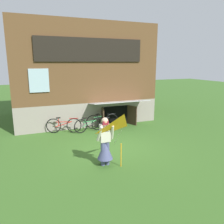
# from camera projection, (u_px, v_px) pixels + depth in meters

# --- Properties ---
(ground_plane) EXTENTS (60.00, 60.00, 0.00)m
(ground_plane) POSITION_uv_depth(u_px,v_px,m) (114.00, 146.00, 9.16)
(ground_plane) COLOR #386023
(log_house) EXTENTS (7.67, 6.58, 5.45)m
(log_house) POSITION_uv_depth(u_px,v_px,m) (79.00, 73.00, 13.75)
(log_house) COLOR gray
(log_house) RESTS_ON ground_plane
(person) EXTENTS (0.61, 0.53, 1.65)m
(person) POSITION_uv_depth(u_px,v_px,m) (105.00, 145.00, 7.35)
(person) COLOR #474C75
(person) RESTS_ON ground_plane
(kite) EXTENTS (1.14, 1.04, 1.75)m
(kite) POSITION_uv_depth(u_px,v_px,m) (124.00, 128.00, 6.88)
(kite) COLOR orange
(kite) RESTS_ON ground_plane
(bicycle_black) EXTENTS (1.72, 0.22, 0.79)m
(bicycle_black) POSITION_uv_depth(u_px,v_px,m) (102.00, 121.00, 11.62)
(bicycle_black) COLOR black
(bicycle_black) RESTS_ON ground_plane
(bicycle_green) EXTENTS (1.62, 0.32, 0.75)m
(bicycle_green) POSITION_uv_depth(u_px,v_px,m) (89.00, 125.00, 11.04)
(bicycle_green) COLOR black
(bicycle_green) RESTS_ON ground_plane
(bicycle_red) EXTENTS (1.65, 0.58, 0.78)m
(bicycle_red) POSITION_uv_depth(u_px,v_px,m) (64.00, 125.00, 10.85)
(bicycle_red) COLOR black
(bicycle_red) RESTS_ON ground_plane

